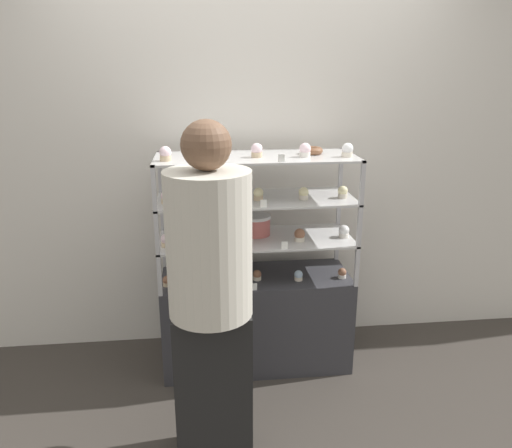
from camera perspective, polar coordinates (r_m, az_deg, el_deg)
ground_plane at (r=3.43m, az=0.00°, el=-15.24°), size 20.00×20.00×0.00m
back_wall at (r=3.31m, az=-0.74°, el=7.84°), size 8.00×0.05×2.60m
display_base at (r=3.28m, az=0.00°, el=-10.78°), size 1.17×0.47×0.61m
display_riser_lower at (r=3.06m, az=0.00°, el=-1.86°), size 1.17×0.47×0.25m
display_riser_middle at (r=2.98m, az=0.00°, el=2.71°), size 1.17×0.47×0.25m
display_riser_upper at (r=2.93m, az=0.00°, el=7.47°), size 1.17×0.47×0.25m
layer_cake_centerpiece at (r=3.09m, az=-0.01°, el=-0.08°), size 0.18×0.18×0.13m
sheet_cake_frosted at (r=3.14m, az=-5.78°, el=-5.35°), size 0.26×0.18×0.07m
cupcake_0 at (r=3.04m, az=-10.13°, el=-6.44°), size 0.05×0.05×0.06m
cupcake_1 at (r=3.07m, az=0.18°, el=-5.87°), size 0.05×0.05×0.06m
cupcake_2 at (r=3.08m, az=4.88°, el=-5.89°), size 0.05×0.05×0.06m
cupcake_3 at (r=3.15m, az=9.81°, el=-5.56°), size 0.05×0.05×0.06m
price_tag_0 at (r=2.94m, az=-0.23°, el=-7.20°), size 0.04×0.00×0.04m
cupcake_4 at (r=2.94m, az=-10.19°, el=-1.87°), size 0.07×0.07×0.08m
cupcake_5 at (r=2.98m, az=-4.77°, el=-1.36°), size 0.07×0.07×0.08m
cupcake_6 at (r=3.00m, az=5.01°, el=-1.28°), size 0.07×0.07×0.08m
cupcake_7 at (r=3.10m, az=10.01°, el=-0.86°), size 0.07×0.07×0.08m
price_tag_1 at (r=2.86m, az=3.29°, el=-2.44°), size 0.04×0.00×0.04m
cupcake_8 at (r=2.89m, az=-10.25°, el=3.00°), size 0.06×0.06×0.07m
cupcake_9 at (r=2.90m, az=-5.11°, el=3.24°), size 0.06×0.06×0.07m
cupcake_10 at (r=2.92m, az=0.28°, el=3.43°), size 0.06×0.06×0.07m
cupcake_11 at (r=2.95m, az=5.46°, el=3.48°), size 0.06×0.06×0.07m
cupcake_12 at (r=3.01m, az=9.88°, el=3.60°), size 0.06×0.06×0.07m
price_tag_2 at (r=2.77m, az=0.87°, el=2.35°), size 0.04×0.00×0.04m
cupcake_13 at (r=2.81m, az=-10.32°, el=7.88°), size 0.07×0.07×0.08m
cupcake_14 at (r=2.82m, az=-5.41°, el=8.12°), size 0.07×0.07×0.08m
cupcake_15 at (r=2.88m, az=0.01°, el=8.39°), size 0.07×0.07×0.08m
cupcake_16 at (r=2.90m, az=5.63°, el=8.38°), size 0.07×0.07×0.08m
cupcake_17 at (r=2.94m, az=10.40°, el=8.29°), size 0.07×0.07×0.08m
price_tag_3 at (r=2.73m, az=2.91°, el=7.51°), size 0.04×0.00×0.04m
donut_glazed at (r=3.01m, az=6.40°, el=8.34°), size 0.13×0.13×0.04m
customer_figure at (r=2.31m, az=-5.22°, el=-7.47°), size 0.39×0.39×1.65m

